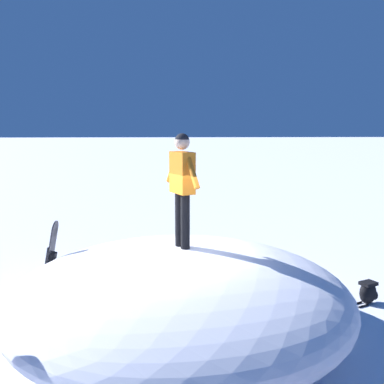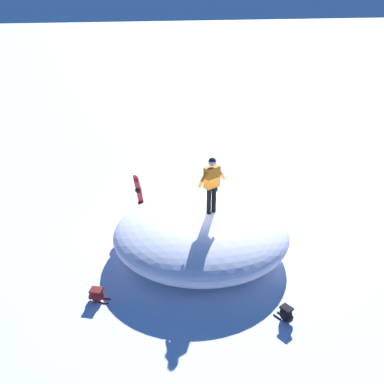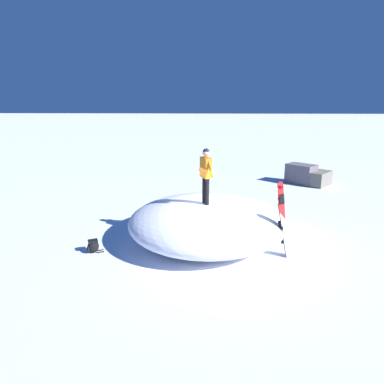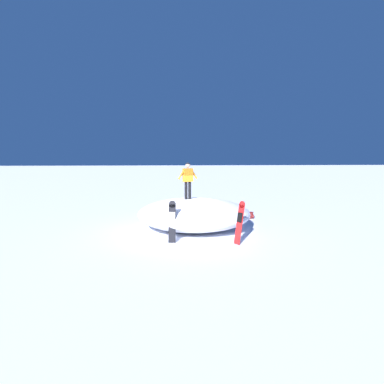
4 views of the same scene
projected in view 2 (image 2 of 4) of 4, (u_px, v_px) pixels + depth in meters
name	position (u px, v px, depth m)	size (l,w,h in m)	color
ground	(211.00, 241.00, 13.33)	(240.00, 240.00, 0.00)	white
snow_mound	(201.00, 232.00, 12.54)	(5.13, 5.35, 1.36)	white
snowboarder_standing	(212.00, 180.00, 11.80)	(0.99, 0.51, 1.75)	black
snowboard_primary_upright	(139.00, 195.00, 14.47)	(0.42, 0.41, 1.67)	red
snowboard_secondary_upright	(213.00, 193.00, 14.64)	(0.32, 0.37, 1.63)	black
backpack_near	(96.00, 295.00, 10.67)	(0.60, 0.45, 0.37)	maroon
backpack_far	(286.00, 314.00, 9.99)	(0.40, 0.53, 0.42)	black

